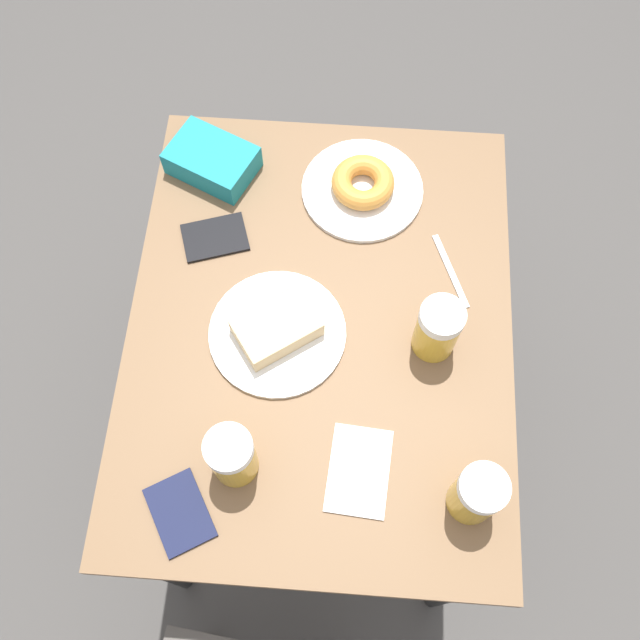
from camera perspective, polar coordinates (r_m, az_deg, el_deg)
The scene contains 12 objects.
ground_plane at distance 2.07m, azimuth -0.00°, elevation -8.80°, with size 8.00×8.00×0.00m, color #474442.
table at distance 1.42m, azimuth -0.00°, elevation -1.55°, with size 0.73×0.94×0.76m.
plate_with_cake at distance 1.32m, azimuth -3.46°, elevation -0.83°, with size 0.26×0.26×0.05m.
plate_with_donut at distance 1.48m, azimuth 3.43°, elevation 10.66°, with size 0.25×0.25×0.05m.
beer_mug_left at distance 1.21m, azimuth 12.44°, elevation -13.45°, with size 0.08×0.08×0.13m.
beer_mug_center at distance 1.21m, azimuth -7.05°, elevation -10.74°, with size 0.08×0.08×0.13m.
beer_mug_right at distance 1.29m, azimuth 9.39°, elevation -0.72°, with size 0.08×0.08×0.13m.
napkin_folded at distance 1.26m, azimuth 3.13°, elevation -11.94°, with size 0.12×0.16×0.00m.
fork at distance 1.42m, azimuth 10.39°, elevation 3.89°, with size 0.07×0.16×0.00m.
passport_near_edge at distance 1.27m, azimuth -11.15°, elevation -14.89°, with size 0.14×0.15×0.01m.
passport_far_edge at distance 1.44m, azimuth -8.40°, elevation 6.55°, with size 0.15×0.12×0.01m.
blue_pouch at distance 1.52m, azimuth -8.62°, elevation 12.52°, with size 0.20×0.18×0.06m.
Camera 1 is at (-0.04, 0.54, 2.00)m, focal length 40.00 mm.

